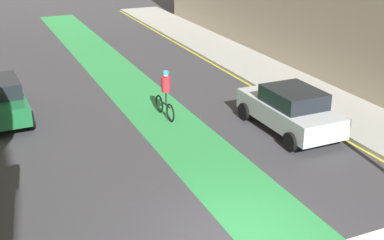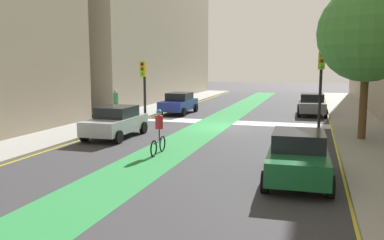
# 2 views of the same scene
# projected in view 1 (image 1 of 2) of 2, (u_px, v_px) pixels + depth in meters

# --- Properties ---
(ground_plane) EXTENTS (120.00, 120.00, 0.00)m
(ground_plane) POSITION_uv_depth(u_px,v_px,m) (238.00, 237.00, 11.91)
(ground_plane) COLOR #38383D
(bike_lane_paint) EXTENTS (2.40, 60.00, 0.01)m
(bike_lane_paint) POSITION_uv_depth(u_px,v_px,m) (276.00, 227.00, 12.30)
(bike_lane_paint) COLOR #2D8C47
(bike_lane_paint) RESTS_ON ground_plane
(car_silver_right_far) EXTENTS (2.05, 4.21, 1.57)m
(car_silver_right_far) POSITION_uv_depth(u_px,v_px,m) (290.00, 109.00, 17.48)
(car_silver_right_far) COLOR #B2B7BF
(car_silver_right_far) RESTS_ON ground_plane
(cyclist_in_lane) EXTENTS (0.32, 1.73, 1.86)m
(cyclist_in_lane) POSITION_uv_depth(u_px,v_px,m) (165.00, 93.00, 18.55)
(cyclist_in_lane) COLOR black
(cyclist_in_lane) RESTS_ON ground_plane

